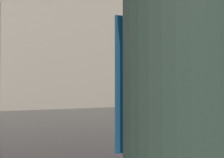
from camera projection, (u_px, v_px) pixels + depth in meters
haussmann_block_corner at (130, 5)px, 32.62m from camera, size 14.77×29.58×23.53m
billboard_column at (182, 68)px, 3.13m from camera, size 1.43×1.43×3.31m
car_silver at (197, 101)px, 17.91m from camera, size 1.85×4.10×1.41m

